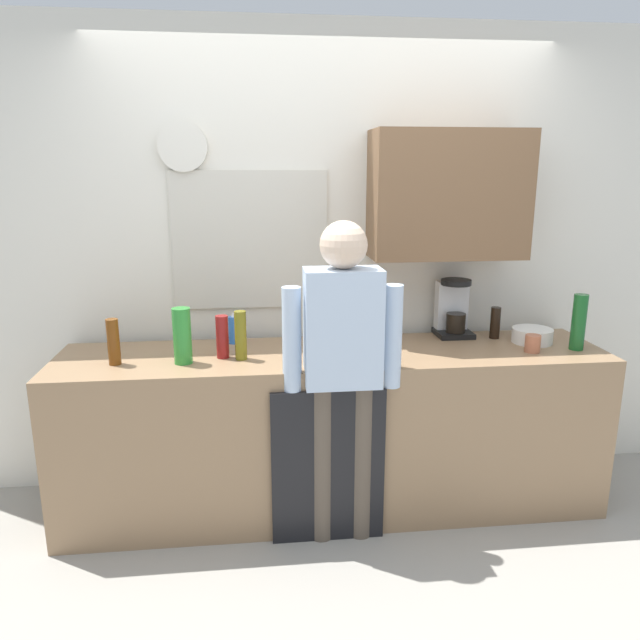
{
  "coord_description": "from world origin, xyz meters",
  "views": [
    {
      "loc": [
        -0.41,
        -2.67,
        1.82
      ],
      "look_at": [
        -0.08,
        0.25,
        1.08
      ],
      "focal_mm": 33.4,
      "sensor_mm": 36.0,
      "label": 1
    }
  ],
  "objects_px": {
    "coffee_maker": "(453,310)",
    "bottle_red_vinegar": "(222,337)",
    "bottle_green_wine": "(579,322)",
    "dish_soap": "(234,330)",
    "bottle_dark_sauce": "(495,323)",
    "bottle_amber_beer": "(113,342)",
    "cup_yellow_cup": "(357,338)",
    "bottle_olive_oil": "(241,335)",
    "bottle_clear_soda": "(182,336)",
    "cup_terracotta_mug": "(533,343)",
    "mixing_bowl": "(532,335)",
    "person_at_sink": "(342,359)"
  },
  "relations": [
    {
      "from": "bottle_dark_sauce",
      "to": "cup_yellow_cup",
      "type": "height_order",
      "value": "bottle_dark_sauce"
    },
    {
      "from": "cup_terracotta_mug",
      "to": "person_at_sink",
      "type": "xyz_separation_m",
      "value": [
        -1.04,
        -0.19,
        0.01
      ]
    },
    {
      "from": "bottle_clear_soda",
      "to": "cup_terracotta_mug",
      "type": "xyz_separation_m",
      "value": [
        1.81,
        -0.01,
        -0.09
      ]
    },
    {
      "from": "dish_soap",
      "to": "bottle_green_wine",
      "type": "bearing_deg",
      "value": -10.03
    },
    {
      "from": "cup_yellow_cup",
      "to": "bottle_dark_sauce",
      "type": "bearing_deg",
      "value": 4.18
    },
    {
      "from": "person_at_sink",
      "to": "bottle_green_wine",
      "type": "bearing_deg",
      "value": 22.67
    },
    {
      "from": "bottle_green_wine",
      "to": "bottle_amber_beer",
      "type": "relative_size",
      "value": 1.3
    },
    {
      "from": "bottle_green_wine",
      "to": "mixing_bowl",
      "type": "xyz_separation_m",
      "value": [
        -0.18,
        0.15,
        -0.11
      ]
    },
    {
      "from": "bottle_green_wine",
      "to": "cup_terracotta_mug",
      "type": "xyz_separation_m",
      "value": [
        -0.25,
        -0.02,
        -0.1
      ]
    },
    {
      "from": "bottle_olive_oil",
      "to": "mixing_bowl",
      "type": "height_order",
      "value": "bottle_olive_oil"
    },
    {
      "from": "dish_soap",
      "to": "bottle_amber_beer",
      "type": "bearing_deg",
      "value": -151.86
    },
    {
      "from": "cup_yellow_cup",
      "to": "person_at_sink",
      "type": "distance_m",
      "value": 0.43
    },
    {
      "from": "bottle_green_wine",
      "to": "bottle_dark_sauce",
      "type": "height_order",
      "value": "bottle_green_wine"
    },
    {
      "from": "bottle_amber_beer",
      "to": "dish_soap",
      "type": "bearing_deg",
      "value": 28.14
    },
    {
      "from": "bottle_red_vinegar",
      "to": "bottle_dark_sauce",
      "type": "bearing_deg",
      "value": 7.28
    },
    {
      "from": "coffee_maker",
      "to": "bottle_olive_oil",
      "type": "relative_size",
      "value": 1.32
    },
    {
      "from": "bottle_clear_soda",
      "to": "person_at_sink",
      "type": "xyz_separation_m",
      "value": [
        0.77,
        -0.2,
        -0.08
      ]
    },
    {
      "from": "coffee_maker",
      "to": "bottle_red_vinegar",
      "type": "bearing_deg",
      "value": -167.25
    },
    {
      "from": "bottle_clear_soda",
      "to": "cup_terracotta_mug",
      "type": "height_order",
      "value": "bottle_clear_soda"
    },
    {
      "from": "bottle_clear_soda",
      "to": "bottle_amber_beer",
      "type": "distance_m",
      "value": 0.33
    },
    {
      "from": "mixing_bowl",
      "to": "person_at_sink",
      "type": "bearing_deg",
      "value": -162.28
    },
    {
      "from": "bottle_olive_oil",
      "to": "cup_yellow_cup",
      "type": "bearing_deg",
      "value": 15.35
    },
    {
      "from": "bottle_red_vinegar",
      "to": "person_at_sink",
      "type": "bearing_deg",
      "value": -25.19
    },
    {
      "from": "bottle_clear_soda",
      "to": "cup_terracotta_mug",
      "type": "bearing_deg",
      "value": -0.47
    },
    {
      "from": "coffee_maker",
      "to": "person_at_sink",
      "type": "bearing_deg",
      "value": -142.17
    },
    {
      "from": "bottle_red_vinegar",
      "to": "mixing_bowl",
      "type": "distance_m",
      "value": 1.7
    },
    {
      "from": "bottle_green_wine",
      "to": "mixing_bowl",
      "type": "relative_size",
      "value": 1.36
    },
    {
      "from": "bottle_dark_sauce",
      "to": "bottle_red_vinegar",
      "type": "xyz_separation_m",
      "value": [
        -1.52,
        -0.19,
        0.02
      ]
    },
    {
      "from": "cup_yellow_cup",
      "to": "mixing_bowl",
      "type": "distance_m",
      "value": 0.98
    },
    {
      "from": "bottle_amber_beer",
      "to": "cup_yellow_cup",
      "type": "xyz_separation_m",
      "value": [
        1.24,
        0.19,
        -0.07
      ]
    },
    {
      "from": "bottle_amber_beer",
      "to": "bottle_red_vinegar",
      "type": "distance_m",
      "value": 0.53
    },
    {
      "from": "mixing_bowl",
      "to": "dish_soap",
      "type": "bearing_deg",
      "value": 174.1
    },
    {
      "from": "bottle_dark_sauce",
      "to": "bottle_red_vinegar",
      "type": "height_order",
      "value": "bottle_red_vinegar"
    },
    {
      "from": "mixing_bowl",
      "to": "cup_terracotta_mug",
      "type": "bearing_deg",
      "value": -114.91
    },
    {
      "from": "coffee_maker",
      "to": "dish_soap",
      "type": "bearing_deg",
      "value": -178.23
    },
    {
      "from": "coffee_maker",
      "to": "bottle_green_wine",
      "type": "xyz_separation_m",
      "value": [
        0.56,
        -0.36,
        0.0
      ]
    },
    {
      "from": "coffee_maker",
      "to": "bottle_amber_beer",
      "type": "xyz_separation_m",
      "value": [
        -1.83,
        -0.35,
        -0.03
      ]
    },
    {
      "from": "bottle_dark_sauce",
      "to": "dish_soap",
      "type": "xyz_separation_m",
      "value": [
        -1.47,
        0.06,
        -0.01
      ]
    },
    {
      "from": "dish_soap",
      "to": "bottle_dark_sauce",
      "type": "bearing_deg",
      "value": -2.41
    },
    {
      "from": "bottle_olive_oil",
      "to": "bottle_amber_beer",
      "type": "bearing_deg",
      "value": -178.69
    },
    {
      "from": "bottle_dark_sauce",
      "to": "cup_terracotta_mug",
      "type": "height_order",
      "value": "bottle_dark_sauce"
    },
    {
      "from": "mixing_bowl",
      "to": "coffee_maker",
      "type": "bearing_deg",
      "value": 151.78
    },
    {
      "from": "person_at_sink",
      "to": "cup_yellow_cup",
      "type": "bearing_deg",
      "value": 84.27
    },
    {
      "from": "bottle_olive_oil",
      "to": "cup_terracotta_mug",
      "type": "distance_m",
      "value": 1.52
    },
    {
      "from": "bottle_green_wine",
      "to": "cup_yellow_cup",
      "type": "distance_m",
      "value": 1.17
    },
    {
      "from": "bottle_red_vinegar",
      "to": "bottle_green_wine",
      "type": "bearing_deg",
      "value": -2.01
    },
    {
      "from": "bottle_clear_soda",
      "to": "person_at_sink",
      "type": "relative_size",
      "value": 0.17
    },
    {
      "from": "bottle_olive_oil",
      "to": "bottle_clear_soda",
      "type": "bearing_deg",
      "value": -173.63
    },
    {
      "from": "bottle_clear_soda",
      "to": "cup_yellow_cup",
      "type": "height_order",
      "value": "bottle_clear_soda"
    },
    {
      "from": "bottle_green_wine",
      "to": "dish_soap",
      "type": "height_order",
      "value": "bottle_green_wine"
    }
  ]
}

